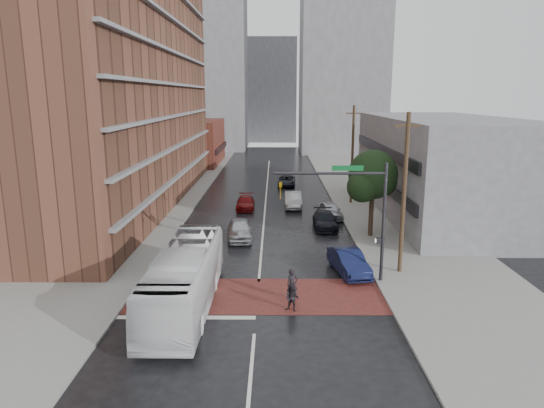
{
  "coord_description": "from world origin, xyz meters",
  "views": [
    {
      "loc": [
        0.95,
        -24.81,
        10.94
      ],
      "look_at": [
        0.76,
        8.3,
        3.5
      ],
      "focal_mm": 32.0,
      "sensor_mm": 36.0,
      "label": 1
    }
  ],
  "objects_px": {
    "car_travel_b": "(293,200)",
    "suv_travel": "(287,181)",
    "car_travel_c": "(246,203)",
    "car_parked_near": "(349,262)",
    "car_parked_mid": "(325,220)",
    "car_travel_a": "(239,229)",
    "pedestrian_b": "(292,298)",
    "car_parked_far": "(330,210)",
    "pedestrian_a": "(292,285)",
    "transit_bus": "(185,278)"
  },
  "relations": [
    {
      "from": "pedestrian_b",
      "to": "suv_travel",
      "type": "height_order",
      "value": "pedestrian_b"
    },
    {
      "from": "car_travel_a",
      "to": "car_parked_near",
      "type": "distance_m",
      "value": 10.42
    },
    {
      "from": "transit_bus",
      "to": "car_travel_a",
      "type": "distance_m",
      "value": 12.54
    },
    {
      "from": "transit_bus",
      "to": "car_travel_c",
      "type": "bearing_deg",
      "value": 85.62
    },
    {
      "from": "transit_bus",
      "to": "car_parked_near",
      "type": "relative_size",
      "value": 2.55
    },
    {
      "from": "pedestrian_b",
      "to": "suv_travel",
      "type": "xyz_separation_m",
      "value": [
        0.58,
        35.62,
        -0.12
      ]
    },
    {
      "from": "car_travel_b",
      "to": "car_parked_far",
      "type": "relative_size",
      "value": 1.11
    },
    {
      "from": "car_travel_c",
      "to": "pedestrian_a",
      "type": "bearing_deg",
      "value": -80.7
    },
    {
      "from": "car_parked_mid",
      "to": "car_travel_c",
      "type": "bearing_deg",
      "value": 135.38
    },
    {
      "from": "car_parked_near",
      "to": "car_parked_mid",
      "type": "bearing_deg",
      "value": 81.61
    },
    {
      "from": "pedestrian_b",
      "to": "car_parked_mid",
      "type": "height_order",
      "value": "pedestrian_b"
    },
    {
      "from": "car_travel_b",
      "to": "car_parked_far",
      "type": "xyz_separation_m",
      "value": [
        3.22,
        -4.22,
        -0.05
      ]
    },
    {
      "from": "pedestrian_a",
      "to": "car_parked_mid",
      "type": "height_order",
      "value": "pedestrian_a"
    },
    {
      "from": "pedestrian_b",
      "to": "car_travel_a",
      "type": "bearing_deg",
      "value": 129.38
    },
    {
      "from": "suv_travel",
      "to": "car_parked_far",
      "type": "xyz_separation_m",
      "value": [
        3.57,
        -16.02,
        0.1
      ]
    },
    {
      "from": "suv_travel",
      "to": "car_travel_a",
      "type": "bearing_deg",
      "value": -97.25
    },
    {
      "from": "pedestrian_a",
      "to": "car_parked_far",
      "type": "height_order",
      "value": "pedestrian_a"
    },
    {
      "from": "suv_travel",
      "to": "pedestrian_b",
      "type": "bearing_deg",
      "value": -87.7
    },
    {
      "from": "car_travel_b",
      "to": "suv_travel",
      "type": "xyz_separation_m",
      "value": [
        -0.35,
        11.81,
        -0.15
      ]
    },
    {
      "from": "car_parked_near",
      "to": "car_parked_mid",
      "type": "distance_m",
      "value": 10.66
    },
    {
      "from": "suv_travel",
      "to": "car_parked_near",
      "type": "bearing_deg",
      "value": -80.77
    },
    {
      "from": "car_travel_a",
      "to": "car_parked_near",
      "type": "bearing_deg",
      "value": -50.01
    },
    {
      "from": "car_travel_c",
      "to": "car_parked_near",
      "type": "relative_size",
      "value": 0.94
    },
    {
      "from": "pedestrian_b",
      "to": "car_travel_a",
      "type": "xyz_separation_m",
      "value": [
        -3.63,
        12.86,
        0.04
      ]
    },
    {
      "from": "car_travel_b",
      "to": "car_parked_near",
      "type": "distance_m",
      "value": 18.52
    },
    {
      "from": "pedestrian_b",
      "to": "car_travel_b",
      "type": "bearing_deg",
      "value": 111.37
    },
    {
      "from": "car_travel_a",
      "to": "car_parked_far",
      "type": "relative_size",
      "value": 1.1
    },
    {
      "from": "car_travel_c",
      "to": "car_parked_mid",
      "type": "bearing_deg",
      "value": -45.33
    },
    {
      "from": "car_parked_mid",
      "to": "car_travel_b",
      "type": "bearing_deg",
      "value": 107.54
    },
    {
      "from": "car_travel_b",
      "to": "suv_travel",
      "type": "height_order",
      "value": "car_travel_b"
    },
    {
      "from": "car_parked_mid",
      "to": "pedestrian_a",
      "type": "bearing_deg",
      "value": -102.54
    },
    {
      "from": "pedestrian_a",
      "to": "suv_travel",
      "type": "height_order",
      "value": "pedestrian_a"
    },
    {
      "from": "car_parked_far",
      "to": "car_travel_a",
      "type": "bearing_deg",
      "value": -147.37
    },
    {
      "from": "pedestrian_a",
      "to": "car_parked_near",
      "type": "distance_m",
      "value": 5.51
    },
    {
      "from": "car_travel_b",
      "to": "pedestrian_b",
      "type": "bearing_deg",
      "value": -92.37
    },
    {
      "from": "pedestrian_a",
      "to": "car_parked_near",
      "type": "height_order",
      "value": "pedestrian_a"
    },
    {
      "from": "car_travel_a",
      "to": "car_travel_c",
      "type": "relative_size",
      "value": 1.07
    },
    {
      "from": "suv_travel",
      "to": "car_parked_mid",
      "type": "bearing_deg",
      "value": -78.68
    },
    {
      "from": "transit_bus",
      "to": "pedestrian_a",
      "type": "distance_m",
      "value": 5.77
    },
    {
      "from": "transit_bus",
      "to": "car_parked_mid",
      "type": "height_order",
      "value": "transit_bus"
    },
    {
      "from": "pedestrian_b",
      "to": "car_parked_mid",
      "type": "xyz_separation_m",
      "value": [
        3.34,
        16.15,
        -0.06
      ]
    },
    {
      "from": "pedestrian_a",
      "to": "car_parked_mid",
      "type": "xyz_separation_m",
      "value": [
        3.29,
        14.75,
        -0.21
      ]
    },
    {
      "from": "transit_bus",
      "to": "car_travel_c",
      "type": "height_order",
      "value": "transit_bus"
    },
    {
      "from": "car_travel_b",
      "to": "suv_travel",
      "type": "relative_size",
      "value": 1.05
    },
    {
      "from": "pedestrian_a",
      "to": "car_parked_mid",
      "type": "relative_size",
      "value": 0.38
    },
    {
      "from": "transit_bus",
      "to": "car_travel_a",
      "type": "xyz_separation_m",
      "value": [
        1.96,
        12.36,
        -0.83
      ]
    },
    {
      "from": "car_travel_c",
      "to": "car_travel_b",
      "type": "bearing_deg",
      "value": 6.86
    },
    {
      "from": "car_parked_far",
      "to": "suv_travel",
      "type": "bearing_deg",
      "value": 94.3
    },
    {
      "from": "pedestrian_b",
      "to": "car_travel_c",
      "type": "relative_size",
      "value": 0.35
    },
    {
      "from": "suv_travel",
      "to": "car_parked_near",
      "type": "xyz_separation_m",
      "value": [
        3.17,
        -30.12,
        0.13
      ]
    }
  ]
}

